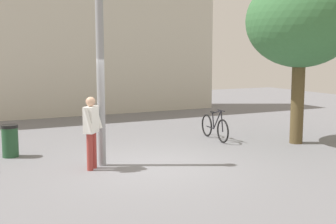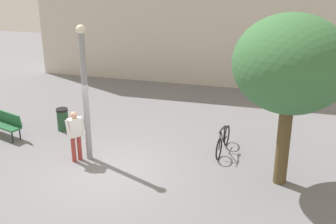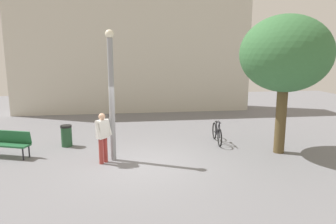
% 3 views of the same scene
% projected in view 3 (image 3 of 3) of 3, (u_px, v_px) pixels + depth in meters
% --- Properties ---
extents(ground_plane, '(36.00, 36.00, 0.00)m').
position_uv_depth(ground_plane, '(144.00, 164.00, 10.08)').
color(ground_plane, slate).
extents(building_facade, '(14.25, 2.00, 7.71)m').
position_uv_depth(building_facade, '(133.00, 48.00, 18.97)').
color(building_facade, beige).
rests_on(building_facade, ground_plane).
extents(lamppost, '(0.28, 0.28, 4.30)m').
position_uv_depth(lamppost, '(111.00, 92.00, 10.07)').
color(lamppost, gray).
rests_on(lamppost, ground_plane).
extents(person_by_lamppost, '(0.56, 0.60, 1.67)m').
position_uv_depth(person_by_lamppost, '(103.00, 135.00, 10.04)').
color(person_by_lamppost, '#9E3833').
rests_on(person_by_lamppost, ground_plane).
extents(park_bench, '(1.67, 0.99, 0.92)m').
position_uv_depth(park_bench, '(9.00, 141.00, 10.75)').
color(park_bench, '#236038').
rests_on(park_bench, ground_plane).
extents(plaza_tree, '(3.11, 3.11, 4.87)m').
position_uv_depth(plaza_tree, '(285.00, 55.00, 10.65)').
color(plaza_tree, brown).
rests_on(plaza_tree, ground_plane).
extents(bicycle_black, '(0.23, 1.81, 0.97)m').
position_uv_depth(bicycle_black, '(217.00, 133.00, 12.46)').
color(bicycle_black, black).
rests_on(bicycle_black, ground_plane).
extents(trash_bin, '(0.43, 0.43, 0.83)m').
position_uv_depth(trash_bin, '(67.00, 136.00, 11.98)').
color(trash_bin, '#234C2D').
rests_on(trash_bin, ground_plane).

